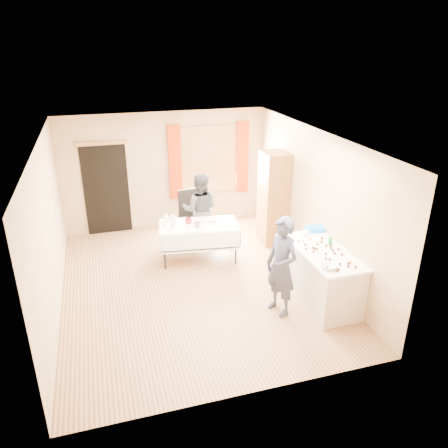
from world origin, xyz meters
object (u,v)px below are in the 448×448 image
object	(u,v)px
party_table	(199,238)
chair	(192,226)
cabinet	(273,198)
girl	(282,267)
counter	(322,275)
woman	(200,210)

from	to	relation	value
party_table	chair	xyz separation A→B (m)	(0.07, 0.89, -0.12)
cabinet	girl	size ratio (longest dim) A/B	1.20
cabinet	chair	bearing A→B (deg)	162.40
cabinet	party_table	distance (m)	1.81
chair	girl	size ratio (longest dim) A/B	0.69
counter	chair	world-z (taller)	chair
counter	chair	size ratio (longest dim) A/B	1.46
party_table	woman	world-z (taller)	woman
chair	woman	size ratio (longest dim) A/B	0.71
chair	woman	bearing A→B (deg)	-71.13
woman	party_table	bearing A→B (deg)	92.26
counter	woman	world-z (taller)	woman
cabinet	counter	xyz separation A→B (m)	(-0.10, -2.36, -0.52)
party_table	girl	bearing A→B (deg)	-61.23
girl	chair	bearing A→B (deg)	173.59
cabinet	chair	world-z (taller)	cabinet
girl	woman	bearing A→B (deg)	172.33
cabinet	girl	bearing A→B (deg)	-109.61
counter	girl	distance (m)	0.87
party_table	woman	distance (m)	0.75
party_table	girl	world-z (taller)	girl
party_table	chair	size ratio (longest dim) A/B	1.45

